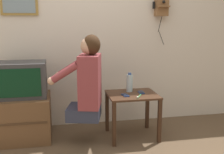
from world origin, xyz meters
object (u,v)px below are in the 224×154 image
wall_phone_antique (162,3)px  television (21,80)px  cell_phone_spare (141,92)px  toothbrush (139,96)px  cell_phone_held (125,95)px  water_bottle (130,83)px  person (87,81)px

wall_phone_antique → television: bearing=-170.3°
television → cell_phone_spare: (1.38, -0.16, -0.18)m
wall_phone_antique → toothbrush: (-0.47, -0.63, -1.05)m
cell_phone_held → cell_phone_spare: 0.23m
television → water_bottle: 1.27m
cell_phone_held → cell_phone_spare: bearing=15.2°
cell_phone_held → toothbrush: (0.14, -0.09, 0.00)m
person → television: 0.77m
water_bottle → toothbrush: size_ratio=1.46×
cell_phone_held → cell_phone_spare: same height
wall_phone_antique → water_bottle: (-0.51, -0.37, -0.95)m
cell_phone_spare → water_bottle: size_ratio=0.55×
person → television: person is taller
person → wall_phone_antique: size_ratio=1.29×
person → cell_phone_spare: person is taller
wall_phone_antique → water_bottle: bearing=-144.0°
wall_phone_antique → cell_phone_spare: 1.22m
toothbrush → water_bottle: bearing=-50.3°
person → cell_phone_spare: bearing=-67.1°
water_bottle → cell_phone_held: bearing=-118.8°
person → cell_phone_held: bearing=-74.1°
television → cell_phone_held: 1.21m
water_bottle → person: bearing=-160.8°
cell_phone_held → water_bottle: (0.10, 0.17, 0.10)m
television → water_bottle: size_ratio=2.46×
person → cell_phone_spare: size_ratio=7.37×
cell_phone_spare → water_bottle: bearing=148.0°
cell_phone_held → cell_phone_spare: (0.22, 0.09, 0.00)m
person → water_bottle: 0.57m
water_bottle → toothbrush: bearing=-80.7°
person → television: (-0.73, 0.25, -0.01)m
cell_phone_held → toothbrush: 0.16m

